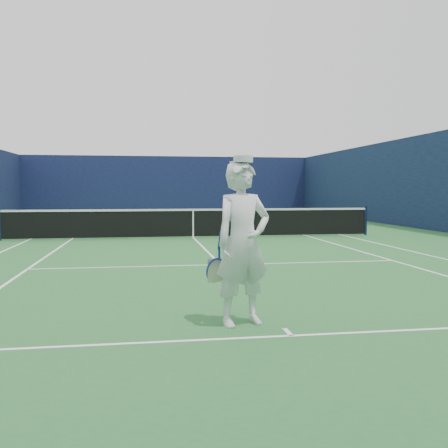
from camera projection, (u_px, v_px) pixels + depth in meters
name	position (u px, v px, depth m)	size (l,w,h in m)	color
ground	(193.00, 237.00, 17.44)	(80.00, 80.00, 0.00)	#26632D
court_markings	(193.00, 237.00, 17.44)	(11.03, 23.83, 0.01)	white
windscreen_fence	(193.00, 180.00, 17.30)	(20.12, 36.12, 4.00)	#10173C
tennis_net	(193.00, 222.00, 17.40)	(12.88, 0.09, 1.07)	#141E4C
tennis_player	(243.00, 243.00, 6.17)	(0.91, 0.70, 2.10)	white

